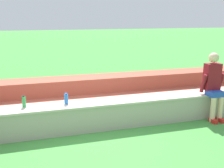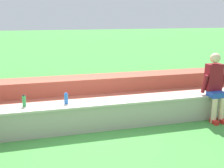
% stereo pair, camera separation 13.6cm
% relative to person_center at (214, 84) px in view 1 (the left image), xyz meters
% --- Properties ---
extents(ground_plane, '(80.00, 80.00, 0.00)m').
position_rel_person_center_xyz_m(ground_plane, '(-2.73, -0.00, -0.80)').
color(ground_plane, '#428E3D').
extents(stone_seating_wall, '(9.41, 0.54, 0.56)m').
position_rel_person_center_xyz_m(stone_seating_wall, '(-2.73, 0.25, -0.51)').
color(stone_seating_wall, '#A8A08E').
rests_on(stone_seating_wall, ground).
extents(brick_bleachers, '(11.25, 1.37, 0.74)m').
position_rel_person_center_xyz_m(brick_bleachers, '(-2.73, 1.53, -0.50)').
color(brick_bleachers, '#AD5642').
rests_on(brick_bleachers, ground).
extents(person_center, '(0.52, 0.51, 1.48)m').
position_rel_person_center_xyz_m(person_center, '(0.00, 0.00, 0.00)').
color(person_center, beige).
rests_on(person_center, ground).
extents(water_bottle_center_gap, '(0.07, 0.07, 0.23)m').
position_rel_person_center_xyz_m(water_bottle_center_gap, '(-3.96, 0.31, -0.14)').
color(water_bottle_center_gap, green).
rests_on(water_bottle_center_gap, stone_seating_wall).
extents(water_bottle_mid_right, '(0.08, 0.08, 0.22)m').
position_rel_person_center_xyz_m(water_bottle_mid_right, '(-3.17, 0.27, -0.14)').
color(water_bottle_mid_right, blue).
rests_on(water_bottle_mid_right, stone_seating_wall).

